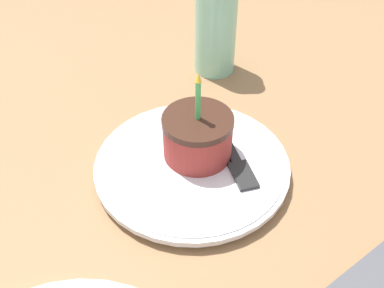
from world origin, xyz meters
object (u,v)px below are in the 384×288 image
Objects in this scene: plate at (192,166)px; bottle at (216,25)px; fork at (228,146)px; cake_slice at (196,135)px.

plate is 1.24× the size of bottle.
plate is at bearing -7.87° from fork.
bottle reaches higher than fork.
fork is at bearing 56.04° from bottle.
cake_slice is 0.69× the size of fork.
cake_slice is 0.05m from fork.
bottle is (-0.16, -0.16, 0.03)m from cake_slice.
cake_slice is at bearing -24.35° from fork.
cake_slice is 0.61× the size of bottle.
bottle is at bearing -123.96° from fork.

